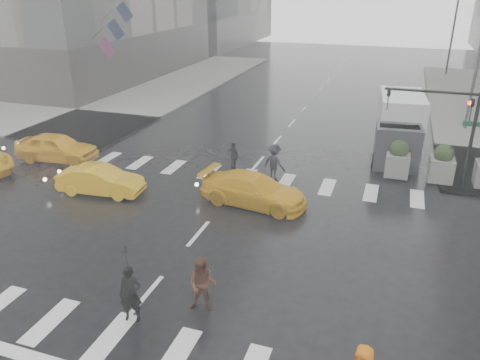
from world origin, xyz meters
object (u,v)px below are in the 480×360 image
(traffic_signal_pole, at_px, (451,119))
(taxi_front, at_px, (57,147))
(pedestrian_brown, at_px, (202,285))
(box_truck, at_px, (399,125))
(taxi_mid, at_px, (101,180))

(traffic_signal_pole, height_order, taxi_front, traffic_signal_pole)
(traffic_signal_pole, distance_m, taxi_front, 19.75)
(traffic_signal_pole, distance_m, pedestrian_brown, 14.21)
(taxi_front, distance_m, box_truck, 18.52)
(pedestrian_brown, bearing_deg, taxi_front, 134.36)
(taxi_front, height_order, box_truck, box_truck)
(taxi_front, bearing_deg, pedestrian_brown, -132.41)
(pedestrian_brown, xyz_separation_m, taxi_mid, (-7.58, 6.08, -0.22))
(taxi_mid, bearing_deg, taxi_front, 52.31)
(traffic_signal_pole, height_order, pedestrian_brown, traffic_signal_pole)
(traffic_signal_pole, bearing_deg, box_truck, 120.33)
(box_truck, bearing_deg, traffic_signal_pole, -64.53)
(traffic_signal_pole, bearing_deg, taxi_mid, -157.72)
(pedestrian_brown, bearing_deg, taxi_mid, 131.82)
(pedestrian_brown, distance_m, taxi_front, 15.20)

